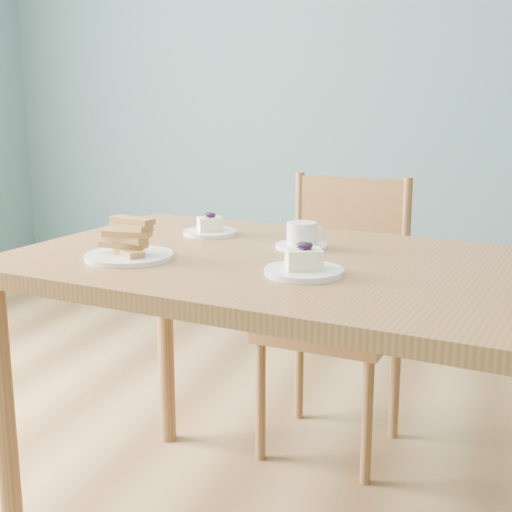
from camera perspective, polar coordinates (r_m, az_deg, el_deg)
room at (r=1.74m, az=1.00°, el=17.41°), size 5.01×5.01×2.71m
dining_table at (r=1.78m, az=4.21°, el=-2.96°), size 1.62×1.08×0.81m
dining_chair at (r=2.46m, az=6.42°, el=-4.56°), size 0.47×0.46×0.94m
cheesecake_plate_near at (r=1.63m, az=3.84°, el=-0.82°), size 0.18×0.18×0.08m
cheesecake_plate_far at (r=2.09m, az=-3.70°, el=2.18°), size 0.16×0.16×0.07m
coffee_cup at (r=1.90m, az=3.71°, el=1.51°), size 0.14×0.14×0.07m
biscotti_plate at (r=1.81m, az=-10.16°, el=0.84°), size 0.22×0.22×0.10m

